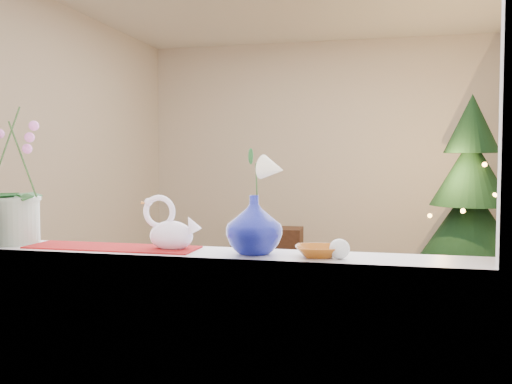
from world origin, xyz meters
The scene contains 16 objects.
ground centered at (0.00, 0.00, 0.00)m, with size 5.00×5.00×0.00m, color #342215.
wall_back centered at (0.00, 2.50, 1.35)m, with size 4.50×0.10×2.70m, color beige.
wall_front centered at (0.00, -2.50, 1.35)m, with size 4.50×0.10×2.70m, color beige.
wall_left centered at (-2.25, 0.00, 1.35)m, with size 0.10×5.00×2.70m, color beige.
window_apron centered at (0.00, -2.46, 0.44)m, with size 2.20×0.08×0.88m, color white.
windowsill centered at (0.00, -2.37, 0.90)m, with size 2.20×0.26×0.04m, color white.
window_frame centered at (0.00, -2.47, 1.70)m, with size 2.22×0.06×1.60m, color white, non-canonical shape.
runner centered at (-0.38, -2.37, 0.92)m, with size 0.70×0.20×0.01m, color maroon.
orchid_pot centered at (-0.84, -2.36, 1.25)m, with size 0.22×0.22×0.65m, color silver, non-canonical shape.
swan centered at (-0.13, -2.36, 1.02)m, with size 0.24×0.11×0.20m, color white, non-canonical shape.
blue_vase centered at (0.21, -2.37, 1.05)m, with size 0.24×0.24×0.26m, color navy.
lily centered at (0.21, -2.37, 1.27)m, with size 0.14×0.08×0.19m, color white, non-canonical shape.
paperweight centered at (0.53, -2.42, 0.96)m, with size 0.07×0.07×0.07m, color silver.
amber_dish centered at (0.45, -2.39, 0.94)m, with size 0.14×0.14×0.04m, color #A95816.
xmas_tree centered at (1.49, 1.62, 0.97)m, with size 1.05×1.05×1.93m, color black, non-canonical shape.
side_table centered at (-0.57, 1.45, 0.27)m, with size 0.73×0.37×0.55m, color black.
Camera 1 is at (0.71, -4.45, 1.28)m, focal length 40.00 mm.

